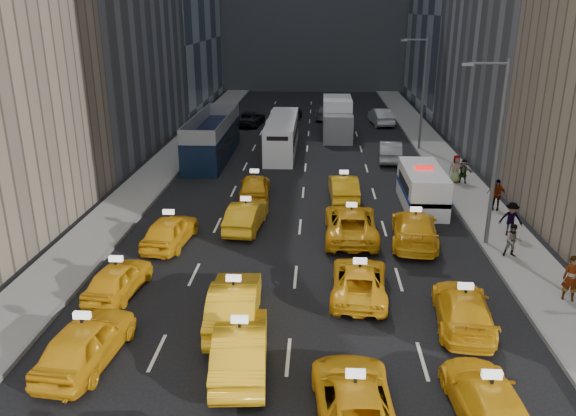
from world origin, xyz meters
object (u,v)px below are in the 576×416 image
box_truck (337,118)px  city_bus (282,135)px  nypd_van (422,188)px  double_decker (213,137)px  pedestrian_0 (572,278)px

box_truck → city_bus: bearing=-128.5°
nypd_van → double_decker: (-14.38, 10.65, 0.53)m
nypd_van → double_decker: 17.90m
nypd_van → pedestrian_0: 12.09m
nypd_van → pedestrian_0: nypd_van is taller
box_truck → pedestrian_0: 31.64m
city_bus → box_truck: (4.65, 6.05, 0.31)m
city_bus → box_truck: bearing=55.9°
double_decker → box_truck: 13.01m
nypd_van → city_bus: (-9.10, 13.02, 0.25)m
nypd_van → double_decker: size_ratio=0.51×
double_decker → city_bus: 5.79m
pedestrian_0 → double_decker: bearing=145.8°
nypd_van → city_bus: city_bus is taller
nypd_van → double_decker: double_decker is taller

